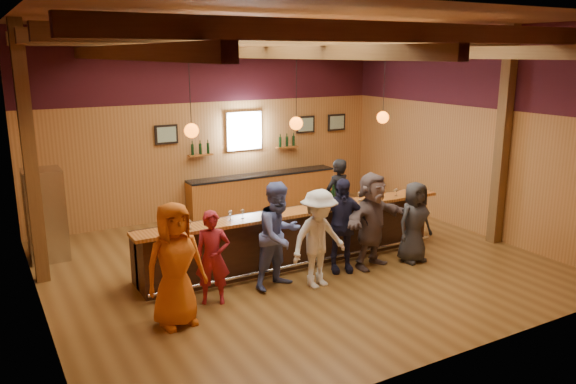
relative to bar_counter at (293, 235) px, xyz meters
name	(u,v)px	position (x,y,z in m)	size (l,w,h in m)	color
room	(295,95)	(-0.02, -0.09, 2.69)	(9.04, 9.00, 4.52)	brown
bar_counter	(293,235)	(0.00, 0.00, 0.00)	(6.30, 1.07, 1.11)	black
back_bar_cabinet	(263,192)	(1.18, 3.57, -0.05)	(4.00, 0.52, 0.95)	brown
window	(244,131)	(0.78, 3.80, 1.53)	(0.95, 0.09, 0.95)	silver
framed_pictures	(275,127)	(1.65, 3.79, 1.58)	(5.35, 0.05, 0.45)	black
wine_shelves	(245,148)	(0.78, 3.73, 1.10)	(3.00, 0.18, 0.30)	brown
pendant_lights	(296,123)	(-0.02, -0.15, 2.19)	(4.24, 0.24, 1.37)	black
stainless_fridge	(45,215)	(-4.12, 2.45, 0.38)	(0.70, 0.70, 1.80)	silver
customer_orange	(175,265)	(-2.82, -1.44, 0.42)	(0.92, 0.60, 1.88)	#BA5211
customer_redvest	(213,258)	(-2.06, -1.01, 0.25)	(0.56, 0.37, 1.54)	maroon
customer_denim	(279,235)	(-0.83, -0.97, 0.41)	(0.91, 0.71, 1.86)	#5565AA
customer_white	(319,239)	(-0.24, -1.29, 0.34)	(1.12, 0.64, 1.73)	silver
customer_navy	(341,225)	(0.51, -0.90, 0.36)	(1.04, 0.43, 1.77)	#191932
customer_brown	(372,220)	(1.13, -0.99, 0.39)	(1.69, 0.54, 1.82)	#63504F
customer_dark	(414,222)	(2.02, -1.17, 0.27)	(0.77, 0.50, 1.58)	#2B2A2D
bartender	(337,199)	(1.55, 0.75, 0.36)	(0.64, 0.42, 1.75)	black
ice_bucket	(313,200)	(0.33, -0.20, 0.71)	(0.22, 0.22, 0.24)	brown
bottle_a	(334,195)	(0.82, -0.17, 0.73)	(0.08, 0.08, 0.35)	black
bottle_b	(333,196)	(0.78, -0.21, 0.73)	(0.08, 0.08, 0.35)	black
glass_a	(177,221)	(-2.40, -0.34, 0.73)	(0.09, 0.09, 0.20)	silver
glass_b	(190,222)	(-2.21, -0.43, 0.70)	(0.07, 0.07, 0.16)	silver
glass_c	(230,213)	(-1.44, -0.32, 0.72)	(0.08, 0.08, 0.18)	silver
glass_d	(243,212)	(-1.19, -0.30, 0.71)	(0.08, 0.08, 0.17)	silver
glass_e	(272,209)	(-0.65, -0.38, 0.70)	(0.07, 0.07, 0.16)	silver
glass_f	(341,196)	(0.91, -0.29, 0.73)	(0.09, 0.09, 0.20)	silver
glass_g	(360,194)	(1.32, -0.36, 0.73)	(0.09, 0.09, 0.20)	silver
glass_h	(396,190)	(2.22, -0.39, 0.71)	(0.07, 0.07, 0.16)	silver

